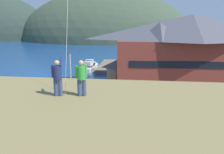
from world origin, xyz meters
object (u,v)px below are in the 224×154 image
parking_light_pole (71,75)px  person_kite_flyer (58,77)px  parked_car_mid_row_near (34,101)px  parked_car_mid_row_far (127,131)px  moored_boat_outer_mooring (119,66)px  moored_boat_wharfside (90,66)px  storage_shed_waterside (119,71)px  harbor_lodge (191,48)px  parked_car_back_row_right (186,138)px  wharf_dock (106,66)px  parked_car_front_row_silver (3,123)px  moored_boat_inner_slip (89,67)px  parked_car_front_row_red (208,110)px  person_companion (81,77)px

parking_light_pole → person_kite_flyer: 20.51m
parked_car_mid_row_near → parking_light_pole: parking_light_pole is taller
parked_car_mid_row_far → moored_boat_outer_mooring: bearing=96.1°
moored_boat_wharfside → parked_car_mid_row_far: bearing=-72.3°
storage_shed_waterside → person_kite_flyer: bearing=-90.7°
harbor_lodge → parking_light_pole: harbor_lodge is taller
parked_car_back_row_right → storage_shed_waterside: bearing=110.0°
harbor_lodge → person_kite_flyer: bearing=-112.5°
wharf_dock → storage_shed_waterside: bearing=-73.8°
parked_car_front_row_silver → parking_light_pole: (4.27, 9.64, 2.85)m
parked_car_mid_row_near → storage_shed_waterside: bearing=54.8°
moored_boat_wharfside → moored_boat_inner_slip: 1.29m
harbor_lodge → parked_car_mid_row_far: (-9.86, -21.53, -5.35)m
harbor_lodge → parked_car_mid_row_far: size_ratio=6.16×
parked_car_front_row_red → parked_car_front_row_silver: bearing=-164.9°
parked_car_front_row_red → person_companion: person_companion is taller
moored_boat_outer_mooring → parked_car_front_row_silver: 33.59m
parked_car_back_row_right → parking_light_pole: parking_light_pole is taller
harbor_lodge → parked_car_back_row_right: (-4.68, -22.31, -5.35)m
harbor_lodge → moored_boat_outer_mooring: 18.31m
storage_shed_waterside → harbor_lodge: bearing=4.9°
storage_shed_waterside → parked_car_back_row_right: bearing=-70.0°
storage_shed_waterside → parked_car_mid_row_far: bearing=-82.8°
parked_car_front_row_silver → parked_car_mid_row_near: bearing=87.8°
moored_boat_outer_mooring → parked_car_front_row_red: size_ratio=1.43×
parked_car_front_row_silver → person_companion: 16.08m
parked_car_front_row_red → parked_car_back_row_right: (-3.72, -6.86, 0.00)m
moored_boat_wharfside → moored_boat_outer_mooring: 6.91m
moored_boat_outer_mooring → moored_boat_inner_slip: bearing=-167.7°
moored_boat_wharfside → parked_car_front_row_red: size_ratio=1.90×
parking_light_pole → parked_car_front_row_red: bearing=-12.8°
moored_boat_wharfside → parked_car_back_row_right: size_ratio=1.93×
moored_boat_wharfside → parking_light_pole: 22.88m
parked_car_back_row_right → parking_light_pole: bearing=141.2°
moored_boat_inner_slip → parked_car_front_row_red: moored_boat_inner_slip is taller
harbor_lodge → wharf_dock: size_ratio=1.76×
moored_boat_outer_mooring → parked_car_mid_row_near: moored_boat_outer_mooring is taller
person_kite_flyer → person_companion: bearing=6.0°
harbor_lodge → moored_boat_inner_slip: harbor_lodge is taller
person_kite_flyer → harbor_lodge: bearing=67.5°
parked_car_mid_row_near → parked_car_mid_row_far: size_ratio=1.00×
moored_boat_wharfside → person_kite_flyer: person_kite_flyer is taller
wharf_dock → person_kite_flyer: bearing=-85.0°
moored_boat_wharfside → parking_light_pole: parking_light_pole is taller
parked_car_mid_row_near → parked_car_mid_row_far: bearing=-29.2°
parked_car_front_row_silver → parked_car_mid_row_far: (12.45, -0.31, 0.00)m
person_companion → moored_boat_wharfside: bearing=101.6°
wharf_dock → parked_car_mid_row_near: bearing=-100.9°
harbor_lodge → parked_car_front_row_silver: bearing=-136.4°
parked_car_mid_row_near → moored_boat_inner_slip: bearing=85.4°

